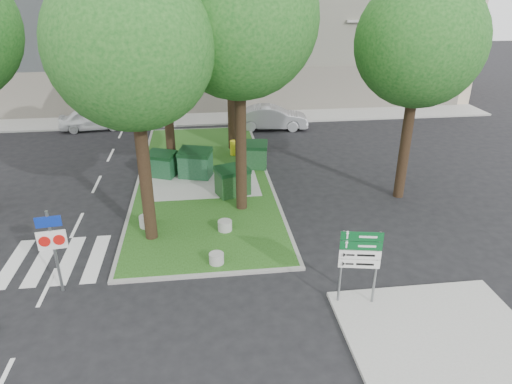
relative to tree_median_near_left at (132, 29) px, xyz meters
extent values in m
plane|color=black|center=(1.41, -2.56, -7.32)|extent=(120.00, 120.00, 0.00)
cube|color=#1E4313|center=(1.91, 5.44, -7.26)|extent=(6.00, 16.00, 0.12)
cube|color=gray|center=(1.91, 5.44, -7.27)|extent=(6.30, 16.30, 0.10)
cube|color=#999993|center=(7.91, -6.06, -7.26)|extent=(5.00, 4.00, 0.12)
cube|color=#999993|center=(1.41, 15.94, -7.26)|extent=(42.00, 3.00, 0.12)
cube|color=silver|center=(-2.34, -1.06, -7.31)|extent=(5.00, 3.00, 0.01)
cylinder|color=black|center=(-0.09, -0.06, -4.24)|extent=(0.44, 0.44, 6.16)
sphere|color=#134A16|center=(-0.09, -0.06, -0.50)|extent=(5.20, 5.20, 5.20)
cylinder|color=black|center=(3.41, 1.94, -3.96)|extent=(0.44, 0.44, 6.72)
sphere|color=#134A16|center=(3.41, 1.94, 0.12)|extent=(5.60, 5.60, 5.60)
cylinder|color=black|center=(0.41, 6.44, -4.38)|extent=(0.44, 0.44, 5.88)
sphere|color=#134A16|center=(0.41, 6.44, -0.81)|extent=(4.80, 4.80, 4.80)
cylinder|color=black|center=(3.61, 9.44, -3.82)|extent=(0.44, 0.44, 7.00)
sphere|color=#134A16|center=(3.61, 9.44, 0.43)|extent=(5.80, 5.80, 5.80)
cylinder|color=black|center=(10.41, 2.44, -4.38)|extent=(0.44, 0.44, 5.88)
sphere|color=#134A16|center=(10.41, 2.44, -0.81)|extent=(5.00, 5.00, 5.00)
cube|color=#103D1F|center=(-0.04, 5.80, -6.70)|extent=(1.52, 1.31, 1.00)
cube|color=black|center=(-0.04, 5.80, -6.11)|extent=(1.58, 1.38, 0.29)
cube|color=#123F22|center=(1.56, 5.52, -6.62)|extent=(1.69, 1.38, 1.14)
cube|color=black|center=(1.56, 5.52, -5.96)|extent=(1.76, 1.46, 0.33)
cube|color=black|center=(3.16, 3.31, -6.67)|extent=(1.58, 1.32, 1.06)
cube|color=black|center=(3.16, 3.31, -6.05)|extent=(1.64, 1.39, 0.31)
cube|color=#123B19|center=(4.41, 6.42, -6.65)|extent=(1.53, 1.17, 1.09)
cube|color=black|center=(4.41, 6.42, -6.02)|extent=(1.59, 1.25, 0.31)
cylinder|color=#AEAEA8|center=(-0.32, 0.79, -6.99)|extent=(0.59, 0.59, 0.42)
cylinder|color=gray|center=(2.19, -2.06, -7.02)|extent=(0.49, 0.49, 0.35)
cylinder|color=#979792|center=(2.61, 0.12, -7.01)|extent=(0.53, 0.53, 0.38)
cylinder|color=gold|center=(3.62, 8.35, -6.81)|extent=(0.44, 0.44, 0.78)
cylinder|color=slate|center=(-2.55, -2.82, -5.95)|extent=(0.10, 0.10, 2.74)
cube|color=navy|center=(-2.55, -2.82, -4.91)|extent=(0.71, 0.13, 0.33)
cube|color=white|center=(-2.55, -2.82, -5.51)|extent=(0.82, 0.14, 0.60)
cylinder|color=red|center=(-2.75, -2.82, -5.51)|extent=(0.33, 0.07, 0.33)
cylinder|color=red|center=(-2.36, -2.82, -5.51)|extent=(0.33, 0.07, 0.33)
cylinder|color=slate|center=(5.63, -4.47, -6.04)|extent=(0.08, 0.08, 2.32)
cylinder|color=slate|center=(6.59, -4.65, -6.04)|extent=(0.08, 0.08, 2.32)
cube|color=#094E20|center=(6.11, -4.56, -5.01)|extent=(1.15, 0.25, 0.27)
cube|color=#094E20|center=(6.11, -4.56, -5.30)|extent=(1.15, 0.25, 0.27)
cube|color=white|center=(6.11, -4.56, -5.60)|extent=(1.15, 0.25, 0.27)
cube|color=white|center=(6.11, -4.56, -5.89)|extent=(1.15, 0.25, 0.27)
imported|color=white|center=(-4.98, 14.51, -6.64)|extent=(4.12, 2.00, 1.35)
imported|color=#ADAFB5|center=(6.43, 13.23, -6.57)|extent=(4.70, 2.07, 1.50)
camera|label=1|loc=(1.90, -14.90, 1.27)|focal=32.00mm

